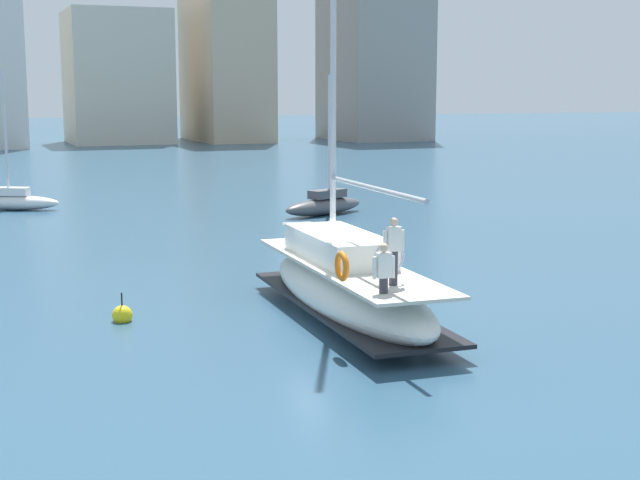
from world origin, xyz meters
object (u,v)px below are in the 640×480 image
Objects in this scene: main_sailboat at (347,284)px; moored_sloop_near at (324,204)px; moored_catamaran at (15,200)px; mooring_buoy at (122,315)px.

main_sailboat reaches higher than moored_sloop_near.
main_sailboat is at bearing -76.35° from moored_catamaran.
main_sailboat is 1.91× the size of moored_catamaran.
moored_sloop_near is (7.23, 19.48, -0.38)m from main_sailboat.
moored_catamaran is at bearing 92.31° from mooring_buoy.
mooring_buoy is (-5.54, 1.86, -0.75)m from main_sailboat.
main_sailboat is 5.89m from mooring_buoy.
moored_sloop_near is at bearing 54.06° from mooring_buoy.
main_sailboat is 27.79m from moored_catamaran.
moored_sloop_near is 7.74× the size of mooring_buoy.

